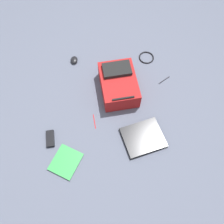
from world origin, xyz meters
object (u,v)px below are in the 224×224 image
backpack (118,84)px  laptop (143,138)px  pen_blue (164,80)px  pen_black (94,121)px  cable_coil (146,57)px  power_brick (50,139)px  computer_mouse (74,60)px  book_manual (66,162)px

backpack → laptop: size_ratio=1.17×
pen_blue → pen_black: bearing=30.8°
laptop → pen_blue: (-0.26, -0.56, -0.01)m
backpack → cable_coil: bearing=-130.3°
power_brick → pen_blue: size_ratio=1.05×
computer_mouse → power_brick: computer_mouse is taller
power_brick → pen_black: size_ratio=1.05×
backpack → laptop: backpack is taller
book_manual → cable_coil: 1.24m
laptop → power_brick: bearing=-2.0°
pen_black → pen_blue: pen_blue is taller
book_manual → computer_mouse: size_ratio=3.26×
backpack → pen_blue: (-0.43, -0.08, -0.09)m
computer_mouse → power_brick: bearing=-99.2°
book_manual → cable_coil: size_ratio=2.00×
book_manual → computer_mouse: bearing=-92.4°
laptop → pen_black: (0.39, -0.17, -0.01)m
book_manual → cable_coil: (-0.74, -0.99, -0.00)m
computer_mouse → cable_coil: (-0.70, -0.01, -0.01)m
cable_coil → pen_black: cable_coil is taller
laptop → book_manual: laptop is taller
book_manual → pen_blue: 1.14m
power_brick → backpack: bearing=-142.2°
cable_coil → pen_black: (0.52, 0.66, -0.00)m
pen_black → laptop: bearing=156.9°
backpack → pen_black: 0.39m
backpack → laptop: (-0.17, 0.48, -0.07)m
laptop → pen_blue: 0.61m
computer_mouse → pen_black: (-0.19, 0.65, -0.01)m
laptop → cable_coil: 0.83m
computer_mouse → pen_blue: (-0.84, 0.26, -0.01)m
laptop → cable_coil: (-0.12, -0.82, -0.01)m
book_manual → cable_coil: bearing=-126.8°
power_brick → pen_black: (-0.36, -0.14, -0.01)m
laptop → computer_mouse: computer_mouse is taller
book_manual → cable_coil: book_manual is taller
power_brick → laptop: bearing=178.0°
laptop → pen_black: laptop is taller
pen_blue → book_manual: bearing=39.5°
cable_coil → power_brick: bearing=42.3°
computer_mouse → power_brick: 0.81m
backpack → pen_black: size_ratio=3.40×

